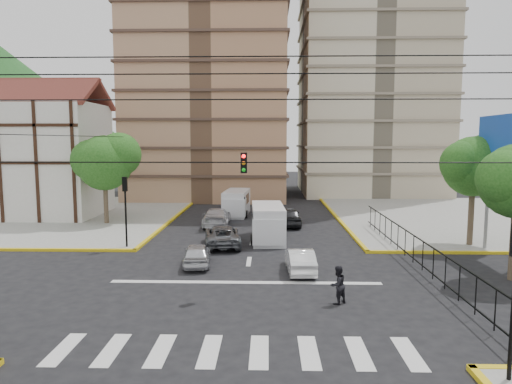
{
  "coord_description": "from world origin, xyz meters",
  "views": [
    {
      "loc": [
        1.07,
        -20.03,
        6.78
      ],
      "look_at": [
        0.41,
        4.53,
        4.0
      ],
      "focal_mm": 32.0,
      "sensor_mm": 36.0,
      "label": 1
    }
  ],
  "objects_px": {
    "car_silver_front_left": "(197,254)",
    "car_white_front_right": "(300,260)",
    "van_left_lane": "(236,204)",
    "pedestrian_crosswalk": "(338,285)",
    "van_right_lane": "(268,224)",
    "traffic_light_nw": "(125,200)"
  },
  "relations": [
    {
      "from": "car_white_front_right",
      "to": "pedestrian_crosswalk",
      "type": "distance_m",
      "value": 4.78
    },
    {
      "from": "van_left_lane",
      "to": "car_silver_front_left",
      "type": "relative_size",
      "value": 1.44
    },
    {
      "from": "traffic_light_nw",
      "to": "pedestrian_crosswalk",
      "type": "bearing_deg",
      "value": -38.43
    },
    {
      "from": "traffic_light_nw",
      "to": "pedestrian_crosswalk",
      "type": "relative_size",
      "value": 2.73
    },
    {
      "from": "traffic_light_nw",
      "to": "van_right_lane",
      "type": "bearing_deg",
      "value": 16.26
    },
    {
      "from": "van_right_lane",
      "to": "van_left_lane",
      "type": "relative_size",
      "value": 1.05
    },
    {
      "from": "van_left_lane",
      "to": "car_silver_front_left",
      "type": "xyz_separation_m",
      "value": [
        -0.99,
        -16.61,
        -0.49
      ]
    },
    {
      "from": "car_silver_front_left",
      "to": "traffic_light_nw",
      "type": "bearing_deg",
      "value": -42.26
    },
    {
      "from": "car_silver_front_left",
      "to": "pedestrian_crosswalk",
      "type": "xyz_separation_m",
      "value": [
        6.78,
        -5.74,
        0.2
      ]
    },
    {
      "from": "van_right_lane",
      "to": "car_silver_front_left",
      "type": "xyz_separation_m",
      "value": [
        -3.86,
        -6.19,
        -0.55
      ]
    },
    {
      "from": "car_white_front_right",
      "to": "pedestrian_crosswalk",
      "type": "xyz_separation_m",
      "value": [
        1.25,
        -4.61,
        0.19
      ]
    },
    {
      "from": "traffic_light_nw",
      "to": "van_right_lane",
      "type": "relative_size",
      "value": 0.81
    },
    {
      "from": "van_left_lane",
      "to": "car_white_front_right",
      "type": "height_order",
      "value": "van_left_lane"
    },
    {
      "from": "car_silver_front_left",
      "to": "car_white_front_right",
      "type": "xyz_separation_m",
      "value": [
        5.53,
        -1.13,
        0.01
      ]
    },
    {
      "from": "van_right_lane",
      "to": "car_silver_front_left",
      "type": "relative_size",
      "value": 1.51
    },
    {
      "from": "traffic_light_nw",
      "to": "van_right_lane",
      "type": "xyz_separation_m",
      "value": [
        8.86,
        2.58,
        -1.95
      ]
    },
    {
      "from": "car_silver_front_left",
      "to": "car_white_front_right",
      "type": "distance_m",
      "value": 5.65
    },
    {
      "from": "van_left_lane",
      "to": "car_white_front_right",
      "type": "relative_size",
      "value": 1.37
    },
    {
      "from": "car_white_front_right",
      "to": "car_silver_front_left",
      "type": "bearing_deg",
      "value": -14.54
    },
    {
      "from": "pedestrian_crosswalk",
      "to": "van_right_lane",
      "type": "bearing_deg",
      "value": -113.87
    },
    {
      "from": "van_right_lane",
      "to": "car_white_front_right",
      "type": "xyz_separation_m",
      "value": [
        1.67,
        -7.32,
        -0.54
      ]
    },
    {
      "from": "van_right_lane",
      "to": "car_white_front_right",
      "type": "relative_size",
      "value": 1.43
    }
  ]
}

